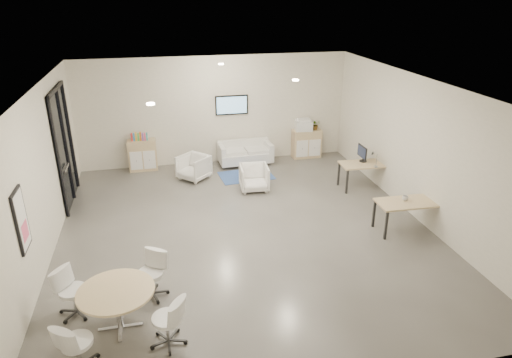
{
  "coord_description": "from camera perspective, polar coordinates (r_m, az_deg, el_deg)",
  "views": [
    {
      "loc": [
        -1.73,
        -8.71,
        4.98
      ],
      "look_at": [
        0.32,
        0.4,
        1.04
      ],
      "focal_mm": 32.0,
      "sensor_mm": 36.0,
      "label": 1
    }
  ],
  "objects": [
    {
      "name": "sideboard_right",
      "position": [
        14.48,
        6.32,
        4.43
      ],
      "size": [
        0.89,
        0.43,
        0.89
      ],
      "color": "tan",
      "rests_on": "room_shell"
    },
    {
      "name": "glass_door",
      "position": [
        11.95,
        -22.89,
        4.1
      ],
      "size": [
        0.09,
        1.9,
        2.85
      ],
      "color": "black",
      "rests_on": "room_shell"
    },
    {
      "name": "room_shell",
      "position": [
        9.5,
        -1.38,
        2.01
      ],
      "size": [
        9.6,
        10.6,
        4.8
      ],
      "color": "#4E4D47",
      "rests_on": "ground"
    },
    {
      "name": "round_table",
      "position": [
        7.51,
        -17.07,
        -13.67
      ],
      "size": [
        1.18,
        1.18,
        0.72
      ],
      "color": "tan",
      "rests_on": "room_shell"
    },
    {
      "name": "printer",
      "position": [
        14.26,
        5.96,
        6.75
      ],
      "size": [
        0.55,
        0.48,
        0.36
      ],
      "rotation": [
        0.0,
        0.0,
        -0.11
      ],
      "color": "white",
      "rests_on": "sideboard_right"
    },
    {
      "name": "meeting_chairs",
      "position": [
        7.64,
        -16.87,
        -15.02
      ],
      "size": [
        2.26,
        2.26,
        0.82
      ],
      "color": "white",
      "rests_on": "room_shell"
    },
    {
      "name": "loveseat",
      "position": [
        13.86,
        -1.4,
        3.21
      ],
      "size": [
        1.62,
        0.87,
        0.59
      ],
      "rotation": [
        0.0,
        0.0,
        0.05
      ],
      "color": "silver",
      "rests_on": "room_shell"
    },
    {
      "name": "sideboard_left",
      "position": [
        13.75,
        -13.98,
        2.92
      ],
      "size": [
        0.81,
        0.42,
        0.91
      ],
      "color": "tan",
      "rests_on": "room_shell"
    },
    {
      "name": "books",
      "position": [
        13.58,
        -14.38,
        5.15
      ],
      "size": [
        0.47,
        0.14,
        0.22
      ],
      "color": "red",
      "rests_on": "sideboard_left"
    },
    {
      "name": "plant_cabinet",
      "position": [
        14.38,
        7.44,
        6.62
      ],
      "size": [
        0.3,
        0.33,
        0.25
      ],
      "primitive_type": "imported",
      "rotation": [
        0.0,
        0.0,
        -0.05
      ],
      "color": "#3F7F3F",
      "rests_on": "sideboard_right"
    },
    {
      "name": "desk_front",
      "position": [
        10.45,
        18.38,
        -3.06
      ],
      "size": [
        1.34,
        0.7,
        0.69
      ],
      "rotation": [
        0.0,
        0.0,
        -0.03
      ],
      "color": "tan",
      "rests_on": "room_shell"
    },
    {
      "name": "wall_tv",
      "position": [
        13.75,
        -3.06,
        9.22
      ],
      "size": [
        0.98,
        0.06,
        0.58
      ],
      "color": "black",
      "rests_on": "room_shell"
    },
    {
      "name": "blue_rug",
      "position": [
        13.05,
        -1.24,
        0.43
      ],
      "size": [
        1.56,
        1.11,
        0.01
      ],
      "primitive_type": "cube",
      "rotation": [
        0.0,
        0.0,
        0.09
      ],
      "color": "navy",
      "rests_on": "room_shell"
    },
    {
      "name": "artwork",
      "position": [
        8.21,
        -27.29,
        -4.63
      ],
      "size": [
        0.05,
        0.54,
        1.04
      ],
      "color": "black",
      "rests_on": "room_shell"
    },
    {
      "name": "cup",
      "position": [
        10.44,
        18.17,
        -2.23
      ],
      "size": [
        0.15,
        0.12,
        0.13
      ],
      "primitive_type": "imported",
      "rotation": [
        0.0,
        0.0,
        -0.15
      ],
      "color": "white",
      "rests_on": "desk_front"
    },
    {
      "name": "ceiling_spots",
      "position": [
        9.83,
        -3.63,
        12.26
      ],
      "size": [
        3.14,
        4.14,
        0.03
      ],
      "color": "#FFEAC6",
      "rests_on": "room_shell"
    },
    {
      "name": "armchair_right",
      "position": [
        12.01,
        -0.24,
        0.3
      ],
      "size": [
        0.77,
        0.73,
        0.75
      ],
      "primitive_type": "imported",
      "rotation": [
        0.0,
        0.0,
        -0.07
      ],
      "color": "silver",
      "rests_on": "room_shell"
    },
    {
      "name": "monitor",
      "position": [
        12.42,
        13.15,
        3.16
      ],
      "size": [
        0.2,
        0.5,
        0.44
      ],
      "color": "black",
      "rests_on": "desk_rear"
    },
    {
      "name": "armchair_left",
      "position": [
        12.83,
        -7.8,
        1.61
      ],
      "size": [
        1.01,
        1.01,
        0.76
      ],
      "primitive_type": "imported",
      "rotation": [
        0.0,
        0.0,
        -0.82
      ],
      "color": "silver",
      "rests_on": "room_shell"
    },
    {
      "name": "desk_rear",
      "position": [
        12.42,
        13.49,
        1.61
      ],
      "size": [
        1.34,
        0.72,
        0.69
      ],
      "rotation": [
        0.0,
        0.0,
        -0.05
      ],
      "color": "tan",
      "rests_on": "room_shell"
    }
  ]
}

